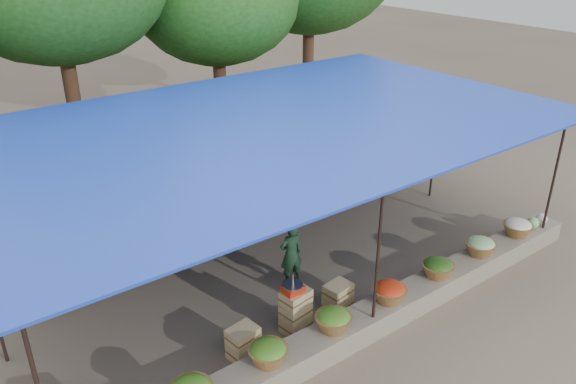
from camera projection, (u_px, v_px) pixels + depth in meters
ground at (268, 259)px, 11.07m from camera, size 60.00×60.00×0.00m
stone_curb at (366, 322)px, 8.99m from camera, size 10.60×0.55×0.40m
stall_canopy at (264, 129)px, 9.96m from camera, size 10.80×6.60×2.82m
produce_baskets at (362, 306)px, 8.78m from camera, size 8.98×0.58×0.34m
netting_backdrop at (188, 153)px, 12.81m from camera, size 10.60×0.06×2.50m
fruit_table_left at (116, 243)px, 10.44m from camera, size 4.21×0.95×0.93m
fruit_table_right at (322, 178)px, 13.14m from camera, size 4.21×0.95×0.93m
crate_counter at (294, 315)px, 8.97m from camera, size 2.39×0.40×0.77m
weighing_scale at (293, 288)px, 8.72m from camera, size 0.32×0.32×0.34m
vendor_seated at (291, 254)px, 10.08m from camera, size 0.48×0.34×1.22m
customer_left at (51, 230)px, 10.31m from camera, size 0.93×0.77×1.78m
customer_mid at (243, 179)px, 12.69m from camera, size 1.08×0.77×1.52m
customer_right at (350, 144)px, 14.38m from camera, size 1.03×0.43×1.76m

